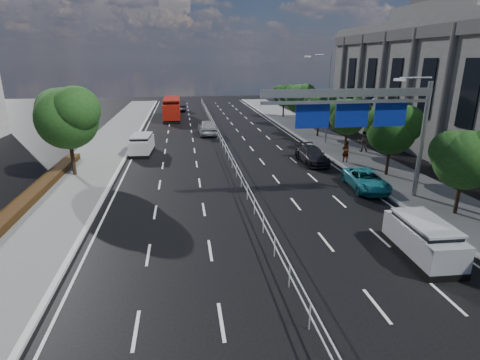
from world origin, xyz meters
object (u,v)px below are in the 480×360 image
object	(u,v)px
parked_car_teal	(366,180)
white_minivan	(142,144)
overhead_gantry	(365,110)
parked_car_dark	(312,155)
red_bus	(172,108)
near_car_silver	(207,127)
pedestrian_b	(363,141)
near_car_dark	(179,106)
silver_minivan	(423,239)
pedestrian_a	(346,152)

from	to	relation	value
parked_car_teal	white_minivan	bearing A→B (deg)	146.91
overhead_gantry	parked_car_teal	size ratio (longest dim) A/B	2.24
overhead_gantry	parked_car_dark	distance (m)	10.22
overhead_gantry	red_bus	xyz separation A→B (m)	(-12.03, 35.77, -4.04)
near_car_silver	pedestrian_b	world-z (taller)	pedestrian_b
near_car_dark	pedestrian_b	size ratio (longest dim) A/B	2.67
red_bus	pedestrian_b	size ratio (longest dim) A/B	5.28
near_car_dark	silver_minivan	bearing A→B (deg)	95.92
silver_minivan	pedestrian_b	xyz separation A→B (m)	(6.29, 18.67, 0.24)
overhead_gantry	near_car_dark	distance (m)	45.86
parked_car_teal	pedestrian_b	bearing A→B (deg)	70.03
near_car_dark	parked_car_dark	size ratio (longest dim) A/B	1.09
silver_minivan	pedestrian_b	bearing A→B (deg)	74.07
white_minivan	pedestrian_a	world-z (taller)	pedestrian_a
parked_car_dark	near_car_silver	bearing A→B (deg)	118.59
white_minivan	near_car_dark	world-z (taller)	white_minivan
near_car_silver	parked_car_teal	size ratio (longest dim) A/B	1.10
white_minivan	near_car_dark	size ratio (longest dim) A/B	0.84
overhead_gantry	white_minivan	world-z (taller)	overhead_gantry
parked_car_teal	pedestrian_a	world-z (taller)	pedestrian_a
parked_car_dark	pedestrian_b	bearing A→B (deg)	23.54
near_car_dark	parked_car_teal	xyz separation A→B (m)	(12.59, -42.31, -0.20)
parked_car_dark	pedestrian_b	distance (m)	6.50
near_car_dark	parked_car_dark	world-z (taller)	near_car_dark
parked_car_teal	pedestrian_b	size ratio (longest dim) A/B	2.40
near_car_silver	pedestrian_b	bearing A→B (deg)	139.99
white_minivan	parked_car_teal	bearing A→B (deg)	-34.26
near_car_silver	near_car_dark	bearing A→B (deg)	-82.38
red_bus	parked_car_dark	world-z (taller)	red_bus
overhead_gantry	near_car_silver	distance (m)	24.54
parked_car_teal	pedestrian_b	world-z (taller)	pedestrian_b
near_car_silver	parked_car_dark	world-z (taller)	near_car_silver
white_minivan	pedestrian_b	distance (m)	20.61
parked_car_teal	parked_car_dark	size ratio (longest dim) A/B	0.98
red_bus	parked_car_dark	size ratio (longest dim) A/B	2.15
parked_car_dark	pedestrian_b	size ratio (longest dim) A/B	2.46
white_minivan	pedestrian_b	xyz separation A→B (m)	(20.43, -2.73, 0.21)
white_minivan	red_bus	xyz separation A→B (m)	(2.35, 21.39, 0.68)
silver_minivan	near_car_dark	bearing A→B (deg)	104.57
overhead_gantry	silver_minivan	size ratio (longest dim) A/B	2.42
overhead_gantry	parked_car_teal	distance (m)	5.56
parked_car_dark	pedestrian_a	world-z (taller)	pedestrian_a
red_bus	parked_car_dark	distance (m)	29.47
parked_car_dark	pedestrian_b	world-z (taller)	pedestrian_b
overhead_gantry	near_car_dark	world-z (taller)	overhead_gantry
near_car_dark	pedestrian_a	size ratio (longest dim) A/B	2.85
silver_minivan	white_minivan	bearing A→B (deg)	126.14
near_car_silver	silver_minivan	xyz separation A→B (m)	(7.50, -29.81, -0.01)
pedestrian_a	pedestrian_b	distance (m)	4.62
near_car_silver	parked_car_dark	xyz separation A→B (m)	(7.90, -13.85, -0.18)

